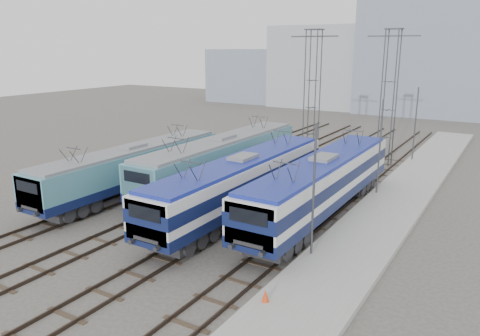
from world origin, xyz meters
name	(u,v)px	position (x,y,z in m)	size (l,w,h in m)	color
ground	(156,237)	(0.00, 0.00, 0.00)	(160.00, 160.00, 0.00)	#514C47
platform	(375,225)	(10.20, 8.00, 0.15)	(4.00, 70.00, 0.30)	#9E9E99
locomotive_far_left	(132,166)	(-6.75, 5.21, 2.15)	(2.72, 17.15, 3.23)	#101947
locomotive_center_left	(221,158)	(-2.25, 10.10, 2.31)	(2.94, 18.60, 3.50)	#101947
locomotive_center_right	(242,180)	(2.25, 5.65, 2.31)	(2.87, 18.14, 3.41)	#101947
locomotive_far_right	(322,182)	(6.75, 7.87, 2.36)	(2.93, 18.52, 3.48)	#101947
catenary_tower_west	(312,90)	(0.00, 22.00, 6.64)	(4.50, 1.20, 12.00)	#3F4247
catenary_tower_east	(389,92)	(6.50, 24.00, 6.64)	(4.50, 1.20, 12.00)	#3F4247
mast_front	(314,194)	(8.60, 2.00, 3.50)	(0.12, 0.12, 7.00)	#3F4247
mast_mid	(380,149)	(8.60, 14.00, 3.50)	(0.12, 0.12, 7.00)	#3F4247
mast_rear	(415,125)	(8.60, 26.00, 3.50)	(0.12, 0.12, 7.00)	#3F4247
safety_cone	(265,295)	(8.80, -3.31, 0.57)	(0.31, 0.31, 0.54)	red
building_west	(327,67)	(-14.00, 62.00, 7.00)	(18.00, 12.00, 14.00)	#9EA5AF
building_center	(436,56)	(4.00, 62.00, 9.00)	(22.00, 14.00, 18.00)	gray
building_far_west	(249,75)	(-30.00, 62.00, 5.00)	(14.00, 10.00, 10.00)	gray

